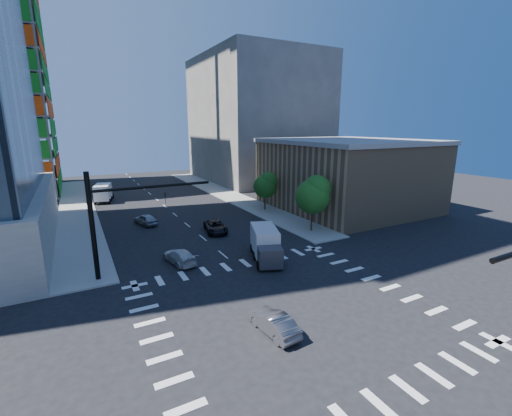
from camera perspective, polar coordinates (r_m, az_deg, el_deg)
ground at (r=25.24m, az=5.58°, el=-16.50°), size 160.00×160.00×0.00m
road_markings at (r=25.24m, az=5.58°, el=-16.49°), size 20.00×20.00×0.01m
sidewalk_ne at (r=64.37m, az=-4.93°, el=2.28°), size 5.00×60.00×0.15m
sidewalk_nw at (r=59.39m, az=-27.65°, el=-0.20°), size 5.00×60.00×0.15m
commercial_building at (r=55.24m, az=14.74°, el=5.53°), size 20.50×22.50×10.60m
bg_building_ne at (r=82.98m, az=0.12°, el=14.53°), size 24.00×30.00×28.00m
signal_mast_nw at (r=30.48m, az=-22.97°, el=-1.05°), size 10.20×0.40×9.00m
tree_south at (r=41.32m, az=9.64°, el=2.31°), size 4.16×4.16×6.82m
tree_north at (r=51.42m, az=1.69°, el=3.90°), size 3.54×3.52×5.78m
car_nb_far at (r=41.90m, az=-6.78°, el=-3.06°), size 3.22×5.38×1.40m
car_sb_near at (r=33.26m, az=-12.58°, el=-7.86°), size 2.62×4.80×1.32m
car_sb_mid at (r=46.91m, az=-17.89°, el=-1.82°), size 2.79×4.44×1.41m
car_sb_cross at (r=22.50m, az=2.94°, el=-18.56°), size 1.77×4.14×1.33m
box_truck_near at (r=32.87m, az=1.70°, el=-6.54°), size 4.24×6.18×2.99m
box_truck_far at (r=63.94m, az=-24.01°, el=2.22°), size 3.65×6.15×3.02m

